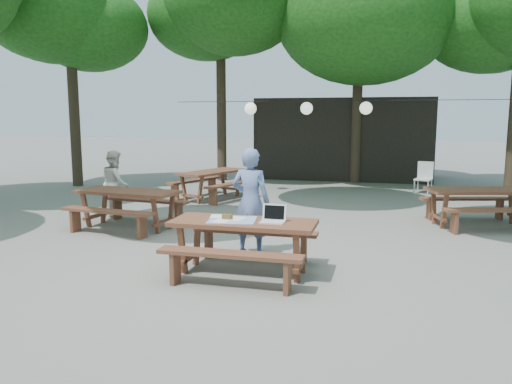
{
  "coord_description": "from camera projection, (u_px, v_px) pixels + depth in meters",
  "views": [
    {
      "loc": [
        1.92,
        -7.83,
        2.18
      ],
      "look_at": [
        0.06,
        -0.62,
        1.05
      ],
      "focal_mm": 35.0,
      "sensor_mm": 36.0,
      "label": 1
    }
  ],
  "objects": [
    {
      "name": "ground",
      "position": [
        262.0,
        249.0,
        8.29
      ],
      "size": [
        80.0,
        80.0,
        0.0
      ],
      "primitive_type": "plane",
      "color": "slate",
      "rests_on": "ground"
    },
    {
      "name": "pavilion",
      "position": [
        344.0,
        138.0,
        18.01
      ],
      "size": [
        6.0,
        3.0,
        2.8
      ],
      "primitive_type": "cube",
      "color": "black",
      "rests_on": "ground"
    },
    {
      "name": "main_picnic_table",
      "position": [
        244.0,
        246.0,
        6.96
      ],
      "size": [
        2.0,
        1.58,
        0.75
      ],
      "color": "#552E1E",
      "rests_on": "ground"
    },
    {
      "name": "picnic_table_nw",
      "position": [
        128.0,
        209.0,
        9.8
      ],
      "size": [
        2.08,
        1.8,
        0.75
      ],
      "rotation": [
        0.0,
        0.0,
        -0.12
      ],
      "color": "#552E1E",
      "rests_on": "ground"
    },
    {
      "name": "picnic_table_ne",
      "position": [
        479.0,
        207.0,
        9.96
      ],
      "size": [
        2.25,
        2.02,
        0.75
      ],
      "rotation": [
        0.0,
        0.0,
        0.26
      ],
      "color": "#552E1E",
      "rests_on": "ground"
    },
    {
      "name": "picnic_table_far_w",
      "position": [
        212.0,
        184.0,
        13.26
      ],
      "size": [
        2.15,
        2.34,
        0.75
      ],
      "rotation": [
        0.0,
        0.0,
        1.21
      ],
      "color": "#552E1E",
      "rests_on": "ground"
    },
    {
      "name": "woman",
      "position": [
        251.0,
        201.0,
        7.88
      ],
      "size": [
        0.65,
        0.46,
        1.7
      ],
      "primitive_type": "imported",
      "rotation": [
        0.0,
        0.0,
        3.05
      ],
      "color": "#6A84C1",
      "rests_on": "ground"
    },
    {
      "name": "second_person",
      "position": [
        115.0,
        183.0,
        11.08
      ],
      "size": [
        0.83,
        0.88,
        1.44
      ],
      "primitive_type": "imported",
      "rotation": [
        0.0,
        0.0,
        2.13
      ],
      "color": "silver",
      "rests_on": "ground"
    },
    {
      "name": "plastic_chair",
      "position": [
        423.0,
        184.0,
        14.25
      ],
      "size": [
        0.56,
        0.56,
        0.9
      ],
      "rotation": [
        0.0,
        0.0,
        -0.32
      ],
      "color": "silver",
      "rests_on": "ground"
    },
    {
      "name": "laptop",
      "position": [
        273.0,
        218.0,
        6.81
      ],
      "size": [
        0.34,
        0.27,
        0.24
      ],
      "rotation": [
        0.0,
        0.0,
        -0.02
      ],
      "color": "white",
      "rests_on": "main_picnic_table"
    },
    {
      "name": "tabletop_clutter",
      "position": [
        231.0,
        219.0,
        6.95
      ],
      "size": [
        0.76,
        0.64,
        0.08
      ],
      "color": "blue",
      "rests_on": "main_picnic_table"
    },
    {
      "name": "paper_lanterns",
      "position": [
        307.0,
        108.0,
        13.72
      ],
      "size": [
        9.0,
        0.34,
        0.38
      ],
      "color": "black",
      "rests_on": "ground"
    }
  ]
}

